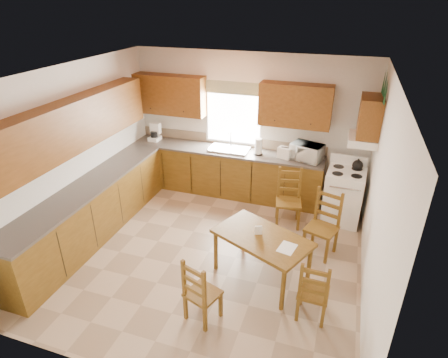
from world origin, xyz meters
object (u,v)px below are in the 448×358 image
(chair_far_left, at_px, (289,199))
(chair_far_right, at_px, (322,225))
(stove, at_px, (343,196))
(chair_near_right, at_px, (314,289))
(dining_table, at_px, (261,257))
(chair_near_left, at_px, (203,290))
(microwave, at_px, (307,152))

(chair_far_left, bearing_deg, chair_far_right, -58.26)
(stove, xyz_separation_m, chair_near_right, (-0.23, -2.41, -0.03))
(chair_far_right, bearing_deg, dining_table, -113.76)
(stove, bearing_deg, chair_near_left, -113.70)
(stove, distance_m, chair_near_right, 2.43)
(chair_near_right, relative_size, chair_far_right, 0.85)
(chair_near_left, bearing_deg, chair_near_right, -140.80)
(chair_near_right, xyz_separation_m, chair_far_right, (-0.04, 1.31, 0.08))
(chair_near_left, distance_m, chair_far_right, 2.15)
(microwave, bearing_deg, chair_near_left, -85.83)
(stove, xyz_separation_m, microwave, (-0.73, 0.32, 0.61))
(microwave, relative_size, chair_far_right, 0.49)
(dining_table, bearing_deg, microwave, 107.59)
(chair_near_left, height_order, chair_near_right, chair_near_left)
(stove, relative_size, chair_far_left, 0.93)
(chair_near_left, distance_m, chair_far_left, 2.49)
(dining_table, relative_size, chair_far_left, 1.28)
(chair_far_left, bearing_deg, chair_near_left, -115.60)
(microwave, distance_m, chair_near_left, 3.34)
(stove, bearing_deg, chair_far_right, -99.76)
(chair_far_left, bearing_deg, chair_near_right, -83.22)
(chair_near_left, xyz_separation_m, chair_far_left, (0.61, 2.42, 0.05))
(microwave, distance_m, chair_far_right, 1.60)
(stove, xyz_separation_m, dining_table, (-0.99, -1.91, -0.12))
(dining_table, distance_m, chair_far_right, 1.11)
(chair_near_left, xyz_separation_m, chair_near_right, (1.26, 0.45, -0.01))
(dining_table, relative_size, chair_far_right, 1.26)
(dining_table, height_order, chair_near_left, chair_near_left)
(stove, bearing_deg, chair_near_right, -91.73)
(chair_near_right, distance_m, chair_far_right, 1.32)
(chair_near_left, bearing_deg, chair_far_right, -105.28)
(stove, distance_m, chair_far_right, 1.13)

